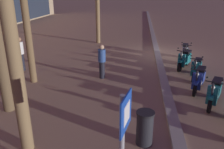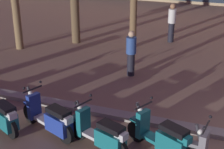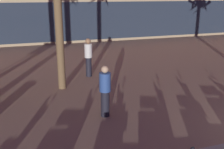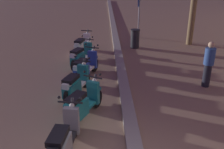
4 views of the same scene
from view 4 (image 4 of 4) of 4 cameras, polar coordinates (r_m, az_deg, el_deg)
name	(u,v)px [view 4 (image 4 of 4)]	position (r m, az deg, el deg)	size (l,w,h in m)	color
scooter_white_gap_after_mid	(82,46)	(11.73, -6.77, 6.50)	(1.81, 0.78, 1.04)	black
scooter_teal_lead_nearest	(81,56)	(10.28, -7.05, 4.13)	(1.67, 0.92, 1.17)	black
scooter_blue_far_back	(85,68)	(9.06, -6.14, 1.58)	(1.77, 0.89, 1.17)	black
scooter_teal_mid_front	(76,84)	(7.80, -8.29, -2.21)	(1.67, 0.82, 1.17)	black
scooter_teal_tail_end	(82,105)	(6.60, -6.78, -6.85)	(1.62, 0.94, 1.17)	black
scooter_grey_last_in_row	(64,141)	(5.39, -10.90, -14.65)	(1.82, 0.62, 1.17)	black
crossing_sign	(139,12)	(14.75, 6.13, 14.07)	(0.59, 0.17, 2.40)	#939399
pedestrian_window_shopping	(209,64)	(8.91, 21.16, 2.33)	(0.34, 0.34, 1.58)	black
litter_bin	(135,39)	(12.85, 5.27, 8.17)	(0.48, 0.48, 0.95)	#232328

